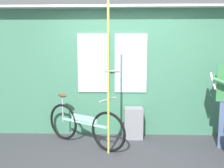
% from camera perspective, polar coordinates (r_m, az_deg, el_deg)
% --- Properties ---
extents(ground_plane, '(6.34, 4.09, 0.04)m').
position_cam_1_polar(ground_plane, '(3.82, 2.65, -17.87)').
color(ground_plane, '#38383D').
extents(train_door_wall, '(5.34, 0.28, 2.44)m').
position_cam_1_polar(train_door_wall, '(4.69, 2.43, 3.34)').
color(train_door_wall, '#427F60').
rests_on(train_door_wall, ground_plane).
extents(bicycle_near_door, '(1.44, 0.93, 0.87)m').
position_cam_1_polar(bicycle_near_door, '(4.33, -6.58, -9.38)').
color(bicycle_near_door, black).
rests_on(bicycle_near_door, ground_plane).
extents(trash_bin_by_wall, '(0.34, 0.28, 0.58)m').
position_cam_1_polar(trash_bin_by_wall, '(4.67, 5.02, -8.94)').
color(trash_bin_by_wall, gray).
rests_on(trash_bin_by_wall, ground_plane).
extents(handrail_pole, '(0.04, 0.04, 2.40)m').
position_cam_1_polar(handrail_pole, '(3.78, -0.85, 1.20)').
color(handrail_pole, '#C6C14C').
rests_on(handrail_pole, ground_plane).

